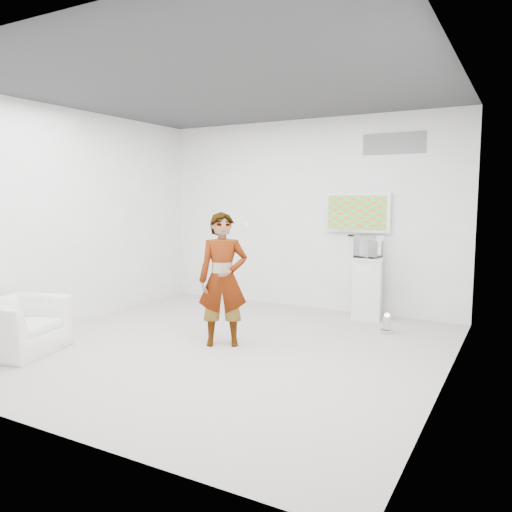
% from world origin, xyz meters
% --- Properties ---
extents(room, '(5.01, 5.01, 3.00)m').
position_xyz_m(room, '(0.00, 0.00, 1.50)').
color(room, '#AEA9A0').
rests_on(room, ground).
extents(tv, '(1.00, 0.08, 0.60)m').
position_xyz_m(tv, '(0.85, 2.45, 1.55)').
color(tv, silver).
rests_on(tv, room).
extents(logo_decal, '(0.90, 0.02, 0.30)m').
position_xyz_m(logo_decal, '(1.35, 2.49, 2.55)').
color(logo_decal, slate).
rests_on(logo_decal, room).
extents(person, '(0.70, 0.63, 1.60)m').
position_xyz_m(person, '(-0.04, 0.06, 0.80)').
color(person, silver).
rests_on(person, room).
extents(armchair, '(1.01, 1.10, 0.61)m').
position_xyz_m(armchair, '(-1.95, -1.33, 0.31)').
color(armchair, silver).
rests_on(armchair, room).
extents(pedestal, '(0.51, 0.51, 0.91)m').
position_xyz_m(pedestal, '(1.11, 2.19, 0.45)').
color(pedestal, silver).
rests_on(pedestal, room).
extents(floor_uplight, '(0.19, 0.19, 0.26)m').
position_xyz_m(floor_uplight, '(1.57, 1.51, 0.13)').
color(floor_uplight, silver).
rests_on(floor_uplight, room).
extents(vitrine, '(0.37, 0.37, 0.32)m').
position_xyz_m(vitrine, '(1.11, 2.19, 1.07)').
color(vitrine, silver).
rests_on(vitrine, pedestal).
extents(console, '(0.07, 0.17, 0.23)m').
position_xyz_m(console, '(1.11, 2.19, 1.02)').
color(console, silver).
rests_on(console, pedestal).
extents(wii_remote, '(0.15, 0.12, 0.04)m').
position_xyz_m(wii_remote, '(0.10, 0.32, 1.44)').
color(wii_remote, silver).
rests_on(wii_remote, person).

